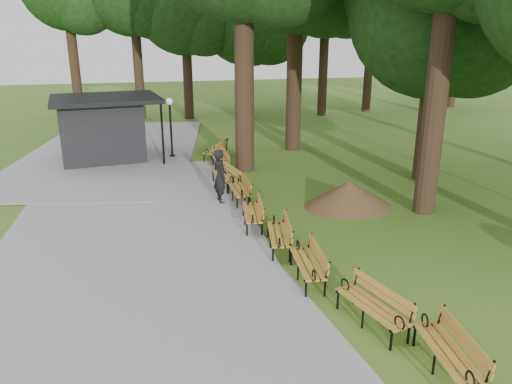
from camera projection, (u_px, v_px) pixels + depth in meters
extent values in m
plane|color=#3E651D|center=(285.00, 263.00, 12.64)|extent=(100.00, 100.00, 0.00)
cube|color=#959597|center=(128.00, 233.00, 14.51)|extent=(12.00, 38.00, 0.06)
imported|color=black|center=(220.00, 176.00, 16.87)|extent=(0.53, 0.74, 1.92)
cylinder|color=black|center=(171.00, 131.00, 22.96)|extent=(0.10, 0.10, 2.57)
sphere|color=white|center=(169.00, 101.00, 22.53)|extent=(0.32, 0.32, 0.32)
cone|color=#47301C|center=(349.00, 194.00, 16.64)|extent=(2.58, 2.58, 0.90)
cylinder|color=black|center=(438.00, 83.00, 14.95)|extent=(0.70, 0.70, 8.44)
cylinder|color=black|center=(427.00, 105.00, 19.13)|extent=(0.60, 0.60, 5.95)
sphere|color=black|center=(438.00, 10.00, 18.02)|extent=(6.57, 6.57, 6.57)
cylinder|color=black|center=(244.00, 66.00, 19.83)|extent=(0.80, 0.80, 8.84)
cylinder|color=black|center=(295.00, 66.00, 23.64)|extent=(0.76, 0.76, 8.31)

